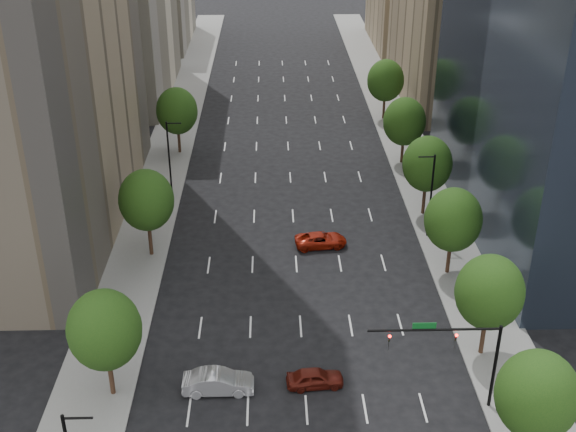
{
  "coord_description": "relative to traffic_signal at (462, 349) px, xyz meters",
  "views": [
    {
      "loc": [
        -2.34,
        -9.64,
        36.06
      ],
      "look_at": [
        -0.93,
        44.51,
        8.0
      ],
      "focal_mm": 45.59,
      "sensor_mm": 36.0,
      "label": 1
    }
  ],
  "objects": [
    {
      "name": "filler_right",
      "position": [
        14.47,
        103.0,
        2.83
      ],
      "size": [
        14.0,
        26.0,
        16.0
      ],
      "primitive_type": "cube",
      "color": "#8C7759",
      "rests_on": "ground"
    },
    {
      "name": "car_silver",
      "position": [
        -16.87,
        2.14,
        -4.32
      ],
      "size": [
        5.22,
        1.88,
        1.71
      ],
      "primitive_type": "imported",
      "rotation": [
        0.0,
        0.0,
        1.58
      ],
      "color": "#AAABB0",
      "rests_on": "ground"
    },
    {
      "name": "traffic_signal",
      "position": [
        0.0,
        0.0,
        0.0
      ],
      "size": [
        9.12,
        0.4,
        7.38
      ],
      "color": "black",
      "rests_on": "ground"
    },
    {
      "name": "tree_right_2",
      "position": [
        3.47,
        18.0,
        0.43
      ],
      "size": [
        5.2,
        5.2,
        8.61
      ],
      "color": "#382316",
      "rests_on": "ground"
    },
    {
      "name": "tree_right_4",
      "position": [
        3.47,
        44.0,
        0.29
      ],
      "size": [
        5.2,
        5.2,
        8.46
      ],
      "color": "#382316",
      "rests_on": "ground"
    },
    {
      "name": "streetlight_rn",
      "position": [
        2.91,
        25.0,
        -0.33
      ],
      "size": [
        1.7,
        0.2,
        9.0
      ],
      "color": "black",
      "rests_on": "ground"
    },
    {
      "name": "streetlight_ln",
      "position": [
        -23.96,
        35.0,
        -0.33
      ],
      "size": [
        1.7,
        0.2,
        9.0
      ],
      "color": "black",
      "rests_on": "ground"
    },
    {
      "name": "tree_left_2",
      "position": [
        -24.53,
        48.0,
        0.5
      ],
      "size": [
        5.2,
        5.2,
        8.68
      ],
      "color": "#382316",
      "rests_on": "ground"
    },
    {
      "name": "car_maroon",
      "position": [
        -9.78,
        2.57,
        -4.45
      ],
      "size": [
        4.36,
        2.08,
        1.44
      ],
      "primitive_type": "imported",
      "rotation": [
        0.0,
        0.0,
        1.66
      ],
      "color": "#54150E",
      "rests_on": "ground"
    },
    {
      "name": "sidewalk_right",
      "position": [
        4.97,
        30.0,
        -5.1
      ],
      "size": [
        6.0,
        200.0,
        0.15
      ],
      "primitive_type": "cube",
      "color": "slate",
      "rests_on": "ground"
    },
    {
      "name": "tree_right_1",
      "position": [
        3.47,
        6.0,
        0.58
      ],
      "size": [
        5.2,
        5.2,
        8.75
      ],
      "color": "#382316",
      "rests_on": "ground"
    },
    {
      "name": "sidewalk_left",
      "position": [
        -26.03,
        30.0,
        -5.1
      ],
      "size": [
        6.0,
        200.0,
        0.15
      ],
      "primitive_type": "cube",
      "color": "slate",
      "rests_on": "ground"
    },
    {
      "name": "tree_right_5",
      "position": [
        3.47,
        60.0,
        0.58
      ],
      "size": [
        5.2,
        5.2,
        8.75
      ],
      "color": "#382316",
      "rests_on": "ground"
    },
    {
      "name": "tree_right_3",
      "position": [
        3.47,
        30.0,
        0.72
      ],
      "size": [
        5.2,
        5.2,
        8.89
      ],
      "color": "#382316",
      "rests_on": "ground"
    },
    {
      "name": "tree_left_1",
      "position": [
        -24.53,
        22.0,
        0.79
      ],
      "size": [
        5.2,
        5.2,
        8.97
      ],
      "color": "#382316",
      "rests_on": "ground"
    },
    {
      "name": "car_red_far",
      "position": [
        -7.98,
        23.35,
        -4.46
      ],
      "size": [
        5.37,
        2.95,
        1.42
      ],
      "primitive_type": "imported",
      "rotation": [
        0.0,
        0.0,
        1.69
      ],
      "color": "maroon",
      "rests_on": "ground"
    },
    {
      "name": "tree_left_0",
      "position": [
        -24.53,
        2.0,
        0.58
      ],
      "size": [
        5.2,
        5.2,
        8.75
      ],
      "color": "#382316",
      "rests_on": "ground"
    },
    {
      "name": "tree_right_0",
      "position": [
        3.47,
        -5.0,
        0.22
      ],
      "size": [
        5.2,
        5.2,
        8.39
      ],
      "color": "#382316",
      "rests_on": "ground"
    }
  ]
}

